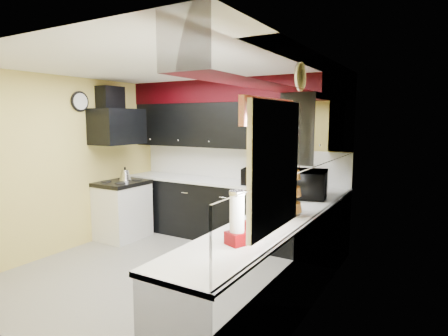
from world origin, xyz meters
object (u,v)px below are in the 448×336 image
at_px(microwave, 310,184).
at_px(toaster_oven, 257,177).
at_px(utensil_crock, 296,182).
at_px(kettle, 125,175).
at_px(knife_block, 295,179).

bearing_deg(microwave, toaster_oven, 51.37).
xyz_separation_m(microwave, utensil_crock, (-0.36, 0.53, -0.09)).
bearing_deg(toaster_oven, utensil_crock, -4.13).
height_order(toaster_oven, microwave, microwave).
bearing_deg(kettle, toaster_oven, 16.14).
bearing_deg(knife_block, toaster_oven, 159.40).
xyz_separation_m(toaster_oven, kettle, (-2.05, -0.59, -0.05)).
xyz_separation_m(toaster_oven, knife_block, (0.58, 0.03, 0.01)).
xyz_separation_m(toaster_oven, utensil_crock, (0.58, 0.08, -0.04)).
relative_size(toaster_oven, microwave, 0.70).
bearing_deg(utensil_crock, microwave, -55.49).
bearing_deg(microwave, knife_block, 23.93).
bearing_deg(microwave, utensil_crock, 21.36).
relative_size(microwave, utensil_crock, 3.89).
distance_m(microwave, utensil_crock, 0.65).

